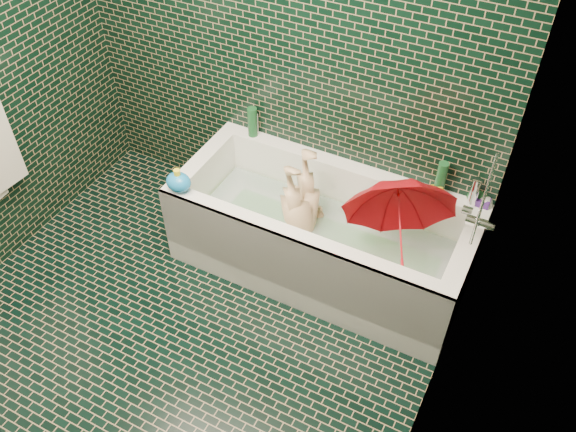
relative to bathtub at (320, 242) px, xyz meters
The scene contains 18 objects.
floor 1.12m from the bathtub, 114.07° to the right, with size 2.80×2.80×0.00m, color black.
wall_back 1.20m from the bathtub, 138.90° to the left, with size 2.80×2.80×0.00m, color black.
wall_right 1.68m from the bathtub, 49.85° to the right, with size 2.80×2.80×0.00m, color black.
bathtub is the anchor object (origin of this frame).
bath_mat 0.06m from the bathtub, 90.00° to the left, with size 1.35×0.47×0.01m, color green.
water 0.09m from the bathtub, 90.00° to the left, with size 1.48×0.53×0.00m, color silver.
faucet 0.99m from the bathtub, ahead, with size 0.18×0.19×0.55m.
child 0.15m from the bathtub, behind, with size 0.34×0.22×0.93m, color tan.
umbrella 0.60m from the bathtub, ahead, with size 0.58×0.58×0.51m, color red.
soap_bottle_a 0.93m from the bathtub, 23.15° to the left, with size 0.10×0.10×0.26m, color white.
soap_bottle_b 0.92m from the bathtub, 22.76° to the left, with size 0.08×0.08×0.17m, color #411E73.
soap_bottle_c 0.90m from the bathtub, 25.21° to the left, with size 0.14×0.14×0.18m, color #154C23.
bottle_right_tall 0.78m from the bathtub, 31.12° to the left, with size 0.06×0.06×0.22m, color #154C23.
bottle_right_pump 0.92m from the bathtub, 24.71° to the left, with size 0.05×0.05×0.18m, color silver.
bottle_left_tall 0.84m from the bathtub, 151.64° to the left, with size 0.06×0.06×0.19m, color #154C23.
bottle_left_short 0.84m from the bathtub, 150.66° to the left, with size 0.05×0.05×0.14m, color white.
rubber_duck 0.73m from the bathtub, 31.23° to the left, with size 0.11×0.08×0.08m.
bath_toy 0.90m from the bathtub, 158.28° to the right, with size 0.15×0.13×0.14m.
Camera 1 is at (1.41, -1.28, 2.81)m, focal length 38.00 mm.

